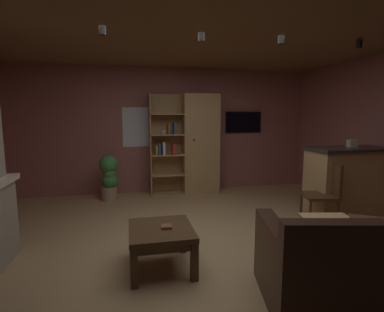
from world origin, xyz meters
The scene contains 17 objects.
floor centered at (0.00, 0.00, -0.01)m, with size 6.05×5.57×0.02m, color tan.
wall_back centered at (0.00, 2.82, 1.25)m, with size 6.17×0.06×2.51m, color #9E5B56.
ceiling centered at (0.00, 0.00, 2.52)m, with size 6.05×5.57×0.02m, color brown.
window_pane_back centered at (-0.56, 2.78, 1.33)m, with size 0.67×0.01×0.78m, color white.
bookshelf_cabinet centered at (0.54, 2.54, 0.99)m, with size 1.38×0.41×1.98m.
kitchen_bar_counter centered at (2.57, 0.53, 0.55)m, with size 1.50×0.61×1.09m.
tissue_box centered at (2.47, 0.53, 1.15)m, with size 0.12×0.12×0.11m, color #BFB299.
leather_couch centered at (1.04, -1.30, 0.31)m, with size 1.68×1.18×0.84m.
coffee_table centered at (-0.49, -0.35, 0.34)m, with size 0.64×0.69×0.43m.
table_book_0 centered at (-0.43, -0.37, 0.44)m, with size 0.10×0.11×0.03m, color brown.
dining_chair centered at (1.85, 0.25, 0.53)m, with size 0.51×0.51×0.92m.
potted_floor_plant centered at (-1.15, 2.29, 0.46)m, with size 0.34×0.34×0.85m.
wall_mounted_tv centered at (1.64, 2.75, 1.42)m, with size 0.79×0.06×0.44m.
track_light_spot_1 centered at (-1.01, 0.12, 2.44)m, with size 0.07×0.07×0.09m, color black.
track_light_spot_2 centered at (0.05, 0.15, 2.44)m, with size 0.07×0.07×0.09m, color black.
track_light_spot_3 centered at (0.99, 0.07, 2.44)m, with size 0.07×0.07×0.09m, color black.
track_light_spot_4 centered at (2.06, 0.07, 2.44)m, with size 0.07×0.07×0.09m, color black.
Camera 1 is at (-0.78, -3.20, 1.55)m, focal length 27.40 mm.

